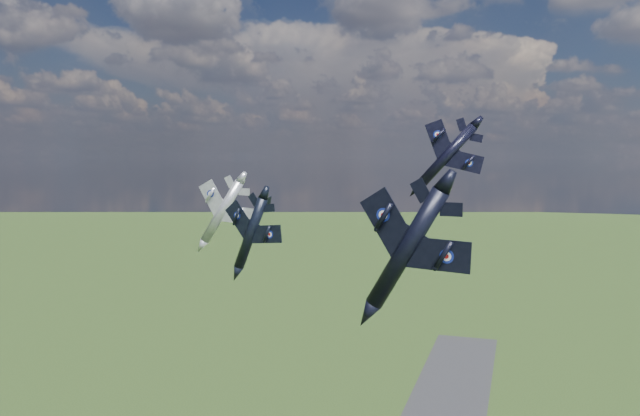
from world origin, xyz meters
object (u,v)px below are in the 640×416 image
(jet_right_navy, at_px, (407,249))
(jet_high_navy, at_px, (447,156))
(jet_left_silver, at_px, (222,212))
(jet_lead_navy, at_px, (251,233))

(jet_right_navy, relative_size, jet_high_navy, 1.03)
(jet_high_navy, relative_size, jet_left_silver, 0.98)
(jet_right_navy, height_order, jet_left_silver, jet_right_navy)
(jet_lead_navy, distance_m, jet_left_silver, 9.45)
(jet_right_navy, distance_m, jet_left_silver, 44.81)
(jet_lead_navy, distance_m, jet_high_navy, 26.20)
(jet_lead_navy, relative_size, jet_high_navy, 1.00)
(jet_left_silver, bearing_deg, jet_right_navy, -48.53)
(jet_lead_navy, bearing_deg, jet_right_navy, -36.17)
(jet_left_silver, bearing_deg, jet_high_navy, 1.38)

